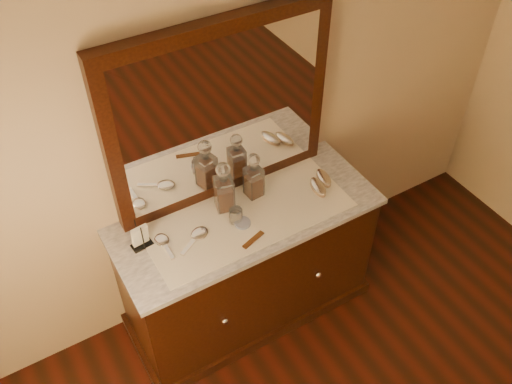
# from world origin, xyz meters

# --- Properties ---
(dresser_cabinet) EXTENTS (1.40, 0.55, 0.82)m
(dresser_cabinet) POSITION_xyz_m (0.00, 1.96, 0.41)
(dresser_cabinet) COLOR black
(dresser_cabinet) RESTS_ON floor
(dresser_plinth) EXTENTS (1.46, 0.59, 0.08)m
(dresser_plinth) POSITION_xyz_m (0.00, 1.96, 0.04)
(dresser_plinth) COLOR black
(dresser_plinth) RESTS_ON floor
(knob_left) EXTENTS (0.04, 0.04, 0.04)m
(knob_left) POSITION_xyz_m (-0.30, 1.67, 0.45)
(knob_left) COLOR silver
(knob_left) RESTS_ON dresser_cabinet
(knob_right) EXTENTS (0.04, 0.04, 0.04)m
(knob_right) POSITION_xyz_m (0.30, 1.67, 0.45)
(knob_right) COLOR silver
(knob_right) RESTS_ON dresser_cabinet
(marble_top) EXTENTS (1.44, 0.59, 0.03)m
(marble_top) POSITION_xyz_m (0.00, 1.96, 0.83)
(marble_top) COLOR white
(marble_top) RESTS_ON dresser_cabinet
(mirror_frame) EXTENTS (1.20, 0.08, 1.00)m
(mirror_frame) POSITION_xyz_m (0.00, 2.20, 1.35)
(mirror_frame) COLOR black
(mirror_frame) RESTS_ON marble_top
(mirror_glass) EXTENTS (1.06, 0.01, 0.86)m
(mirror_glass) POSITION_xyz_m (0.00, 2.17, 1.35)
(mirror_glass) COLOR white
(mirror_glass) RESTS_ON marble_top
(lace_runner) EXTENTS (1.10, 0.45, 0.00)m
(lace_runner) POSITION_xyz_m (0.00, 1.94, 0.85)
(lace_runner) COLOR white
(lace_runner) RESTS_ON marble_top
(pin_dish) EXTENTS (0.11, 0.11, 0.02)m
(pin_dish) POSITION_xyz_m (-0.05, 1.90, 0.86)
(pin_dish) COLOR silver
(pin_dish) RESTS_ON lace_runner
(comb) EXTENTS (0.14, 0.07, 0.01)m
(comb) POSITION_xyz_m (-0.06, 1.78, 0.86)
(comb) COLOR brown
(comb) RESTS_ON lace_runner
(napkin_rack) EXTENTS (0.11, 0.07, 0.16)m
(napkin_rack) POSITION_xyz_m (-0.56, 2.04, 0.91)
(napkin_rack) COLOR black
(napkin_rack) RESTS_ON marble_top
(decanter_left) EXTENTS (0.11, 0.11, 0.31)m
(decanter_left) POSITION_xyz_m (-0.07, 2.06, 0.97)
(decanter_left) COLOR brown
(decanter_left) RESTS_ON lace_runner
(decanter_right) EXTENTS (0.09, 0.09, 0.28)m
(decanter_right) POSITION_xyz_m (0.11, 2.07, 0.96)
(decanter_right) COLOR brown
(decanter_right) RESTS_ON lace_runner
(brush_near) EXTENTS (0.09, 0.16, 0.04)m
(brush_near) POSITION_xyz_m (0.43, 1.91, 0.87)
(brush_near) COLOR tan
(brush_near) RESTS_ON lace_runner
(brush_far) EXTENTS (0.09, 0.15, 0.04)m
(brush_far) POSITION_xyz_m (0.50, 1.96, 0.87)
(brush_far) COLOR tan
(brush_far) RESTS_ON lace_runner
(hand_mirror_outer) EXTENTS (0.07, 0.19, 0.02)m
(hand_mirror_outer) POSITION_xyz_m (-0.46, 1.99, 0.86)
(hand_mirror_outer) COLOR silver
(hand_mirror_outer) RESTS_ON lace_runner
(hand_mirror_inner) EXTENTS (0.21, 0.15, 0.02)m
(hand_mirror_inner) POSITION_xyz_m (-0.29, 1.94, 0.86)
(hand_mirror_inner) COLOR silver
(hand_mirror_inner) RESTS_ON lace_runner
(tumblers) EXTENTS (0.07, 0.07, 0.08)m
(tumblers) POSITION_xyz_m (-0.07, 1.94, 0.89)
(tumblers) COLOR white
(tumblers) RESTS_ON lace_runner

